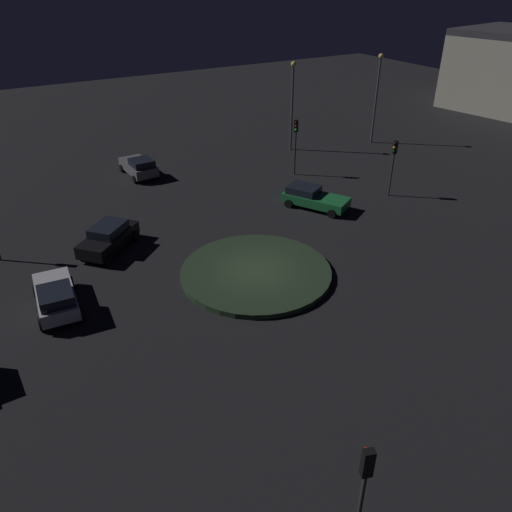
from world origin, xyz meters
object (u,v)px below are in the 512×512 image
object	(u,v)px
car_grey	(139,166)
streetlamp_northwest_near	(292,96)
car_black	(109,237)
traffic_light_east	(364,481)
traffic_light_north	(394,157)
car_green	(313,197)
streetlamp_northwest	(377,89)
traffic_light_northwest	(296,136)
car_silver	(56,296)

from	to	relation	value
car_grey	streetlamp_northwest_near	xyz separation A→B (m)	(0.74, 13.98, 3.98)
car_grey	car_black	size ratio (longest dim) A/B	0.96
traffic_light_east	traffic_light_north	size ratio (longest dim) A/B	1.02
traffic_light_east	car_black	bearing A→B (deg)	22.40
car_green	traffic_light_east	bearing A→B (deg)	-62.17
car_black	streetlamp_northwest	xyz separation A→B (m)	(-7.68, 27.31, 4.09)
streetlamp_northwest	traffic_light_northwest	bearing A→B (deg)	-73.82
traffic_light_east	traffic_light_north	world-z (taller)	traffic_light_east
car_grey	streetlamp_northwest_near	size ratio (longest dim) A/B	0.53
car_silver	traffic_light_north	bearing A→B (deg)	-79.82
car_grey	traffic_light_northwest	size ratio (longest dim) A/B	0.93
car_green	traffic_light_north	size ratio (longest dim) A/B	1.18
car_green	traffic_light_north	distance (m)	6.42
car_silver	streetlamp_northwest_near	bearing A→B (deg)	-53.28
traffic_light_east	streetlamp_northwest_near	xyz separation A→B (m)	(-30.60, 18.73, 1.81)
car_grey	traffic_light_east	size ratio (longest dim) A/B	0.98
car_green	traffic_light_north	world-z (taller)	traffic_light_north
car_black	traffic_light_northwest	xyz separation A→B (m)	(-4.47, 16.26, 2.29)
car_green	car_silver	bearing A→B (deg)	-107.87
car_green	traffic_light_northwest	bearing A→B (deg)	128.41
car_green	streetlamp_northwest	size ratio (longest dim) A/B	0.61
car_silver	traffic_light_east	bearing A→B (deg)	-158.43
car_green	traffic_light_east	xyz separation A→B (m)	(19.49, -12.97, 2.23)
streetlamp_northwest	streetlamp_northwest_near	bearing A→B (deg)	-105.54
car_black	streetlamp_northwest_near	distance (m)	22.25
car_black	traffic_light_north	size ratio (longest dim) A/B	1.04
streetlamp_northwest	car_grey	bearing A→B (deg)	-97.59
car_black	traffic_light_northwest	size ratio (longest dim) A/B	0.97
car_silver	streetlamp_northwest_near	distance (m)	27.86
car_green	streetlamp_northwest	distance (m)	16.73
streetlamp_northwest_near	car_grey	bearing A→B (deg)	-93.04
car_grey	car_green	bearing A→B (deg)	-147.16
car_grey	car_silver	bearing A→B (deg)	146.03
traffic_light_east	streetlamp_northwest	distance (m)	38.90
traffic_light_northwest	traffic_light_north	xyz separation A→B (m)	(7.00, 3.46, -0.20)
car_grey	car_black	world-z (taller)	car_black
car_black	traffic_light_north	xyz separation A→B (m)	(2.53, 19.72, 2.09)
car_green	streetlamp_northwest_near	world-z (taller)	streetlamp_northwest_near
traffic_light_north	streetlamp_northwest_near	world-z (taller)	streetlamp_northwest_near
car_silver	traffic_light_northwest	bearing A→B (deg)	-60.63
traffic_light_northwest	streetlamp_northwest	size ratio (longest dim) A/B	0.55
streetlamp_northwest_near	traffic_light_northwest	bearing A→B (deg)	-31.71
car_silver	streetlamp_northwest_near	world-z (taller)	streetlamp_northwest_near
car_black	car_grey	bearing A→B (deg)	20.90
car_green	traffic_light_north	xyz separation A→B (m)	(1.25, 5.91, 2.18)
car_silver	traffic_light_east	world-z (taller)	traffic_light_east
traffic_light_northwest	traffic_light_east	xyz separation A→B (m)	(25.24, -15.41, -0.15)
car_silver	car_grey	world-z (taller)	car_grey
car_green	streetlamp_northwest_near	size ratio (longest dim) A/B	0.63
traffic_light_northwest	traffic_light_east	size ratio (longest dim) A/B	1.05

